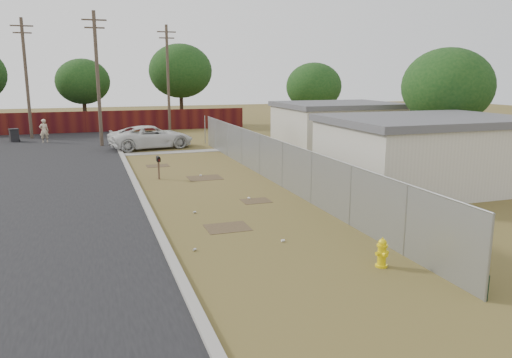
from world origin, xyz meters
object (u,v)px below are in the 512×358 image
object	(u,v)px
mailbox	(158,161)
trash_bin	(14,135)
pedestrian	(44,131)
pickup_truck	(151,137)
fire_hydrant	(382,253)

from	to	relation	value
mailbox	trash_bin	size ratio (longest dim) A/B	1.13
pedestrian	trash_bin	distance (m)	2.48
pickup_truck	pedestrian	world-z (taller)	pedestrian
fire_hydrant	mailbox	world-z (taller)	mailbox
fire_hydrant	pickup_truck	bearing A→B (deg)	97.20
pickup_truck	pedestrian	xyz separation A→B (m)	(-7.01, 5.37, 0.10)
mailbox	fire_hydrant	bearing A→B (deg)	-73.24
pedestrian	fire_hydrant	bearing A→B (deg)	99.53
trash_bin	pickup_truck	bearing A→B (deg)	-35.59
pickup_truck	pedestrian	size ratio (longest dim) A/B	3.20
pickup_truck	trash_bin	distance (m)	11.27
fire_hydrant	pedestrian	world-z (taller)	pedestrian
mailbox	pickup_truck	xyz separation A→B (m)	(0.96, 10.32, -0.11)
fire_hydrant	pedestrian	distance (m)	30.32
fire_hydrant	mailbox	distance (m)	13.53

